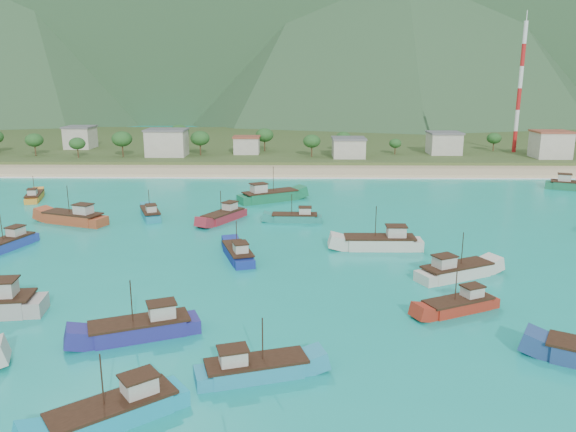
{
  "coord_description": "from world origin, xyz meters",
  "views": [
    {
      "loc": [
        6.98,
        -69.9,
        25.04
      ],
      "look_at": [
        5.75,
        18.0,
        3.0
      ],
      "focal_mm": 35.0,
      "sensor_mm": 36.0,
      "label": 1
    }
  ],
  "objects_px": {
    "boat_6": "(116,413)",
    "boat_12": "(269,197)",
    "boat_3": "(381,243)",
    "boat_15": "(224,217)",
    "boat_9": "(574,186)",
    "boat_28": "(238,254)",
    "boat_2": "(459,306)",
    "boat_13": "(34,197)",
    "boat_5": "(456,272)",
    "boat_23": "(296,218)",
    "radio_tower": "(520,88)",
    "boat_4": "(74,219)",
    "boat_18": "(8,244)",
    "boat_24": "(150,214)",
    "boat_19": "(142,329)",
    "boat_22": "(254,370)"
  },
  "relations": [
    {
      "from": "boat_6",
      "to": "boat_12",
      "type": "height_order",
      "value": "boat_12"
    },
    {
      "from": "boat_2",
      "to": "boat_3",
      "type": "height_order",
      "value": "boat_3"
    },
    {
      "from": "boat_4",
      "to": "boat_6",
      "type": "relative_size",
      "value": 1.22
    },
    {
      "from": "boat_2",
      "to": "boat_3",
      "type": "distance_m",
      "value": 23.2
    },
    {
      "from": "radio_tower",
      "to": "boat_22",
      "type": "xyz_separation_m",
      "value": [
        -72.42,
        -134.78,
        -20.62
      ]
    },
    {
      "from": "boat_9",
      "to": "boat_28",
      "type": "height_order",
      "value": "boat_9"
    },
    {
      "from": "boat_6",
      "to": "boat_24",
      "type": "xyz_separation_m",
      "value": [
        -13.12,
        61.9,
        -0.14
      ]
    },
    {
      "from": "boat_9",
      "to": "boat_12",
      "type": "xyz_separation_m",
      "value": [
        -68.24,
        -12.78,
        0.12
      ]
    },
    {
      "from": "boat_24",
      "to": "boat_3",
      "type": "bearing_deg",
      "value": -46.89
    },
    {
      "from": "boat_3",
      "to": "boat_24",
      "type": "xyz_separation_m",
      "value": [
        -39.13,
        18.6,
        -0.28
      ]
    },
    {
      "from": "radio_tower",
      "to": "boat_18",
      "type": "relative_size",
      "value": 3.83
    },
    {
      "from": "boat_6",
      "to": "boat_13",
      "type": "xyz_separation_m",
      "value": [
        -40.88,
        76.22,
        -0.16
      ]
    },
    {
      "from": "radio_tower",
      "to": "boat_23",
      "type": "distance_m",
      "value": 109.12
    },
    {
      "from": "boat_5",
      "to": "boat_23",
      "type": "bearing_deg",
      "value": -170.31
    },
    {
      "from": "radio_tower",
      "to": "boat_13",
      "type": "distance_m",
      "value": 140.76
    },
    {
      "from": "boat_15",
      "to": "boat_24",
      "type": "height_order",
      "value": "boat_15"
    },
    {
      "from": "boat_4",
      "to": "boat_19",
      "type": "height_order",
      "value": "boat_4"
    },
    {
      "from": "boat_13",
      "to": "boat_28",
      "type": "height_order",
      "value": "boat_28"
    },
    {
      "from": "radio_tower",
      "to": "boat_9",
      "type": "height_order",
      "value": "radio_tower"
    },
    {
      "from": "radio_tower",
      "to": "boat_24",
      "type": "height_order",
      "value": "radio_tower"
    },
    {
      "from": "boat_13",
      "to": "boat_28",
      "type": "bearing_deg",
      "value": -54.92
    },
    {
      "from": "radio_tower",
      "to": "boat_4",
      "type": "distance_m",
      "value": 137.9
    },
    {
      "from": "boat_23",
      "to": "boat_2",
      "type": "bearing_deg",
      "value": -153.39
    },
    {
      "from": "boat_4",
      "to": "boat_15",
      "type": "bearing_deg",
      "value": -64.13
    },
    {
      "from": "boat_13",
      "to": "boat_23",
      "type": "height_order",
      "value": "boat_23"
    },
    {
      "from": "boat_3",
      "to": "boat_5",
      "type": "bearing_deg",
      "value": -147.71
    },
    {
      "from": "boat_19",
      "to": "boat_22",
      "type": "xyz_separation_m",
      "value": [
        11.59,
        -7.54,
        -0.11
      ]
    },
    {
      "from": "boat_3",
      "to": "boat_12",
      "type": "relative_size",
      "value": 0.91
    },
    {
      "from": "boat_6",
      "to": "boat_13",
      "type": "distance_m",
      "value": 86.49
    },
    {
      "from": "boat_5",
      "to": "boat_9",
      "type": "height_order",
      "value": "boat_9"
    },
    {
      "from": "radio_tower",
      "to": "boat_5",
      "type": "xyz_separation_m",
      "value": [
        -48.54,
        -110.14,
        -20.53
      ]
    },
    {
      "from": "boat_23",
      "to": "boat_28",
      "type": "bearing_deg",
      "value": 160.38
    },
    {
      "from": "boat_22",
      "to": "boat_23",
      "type": "xyz_separation_m",
      "value": [
        3.5,
        52.75,
        -0.09
      ]
    },
    {
      "from": "radio_tower",
      "to": "boat_19",
      "type": "distance_m",
      "value": 153.85
    },
    {
      "from": "boat_5",
      "to": "boat_22",
      "type": "height_order",
      "value": "boat_5"
    },
    {
      "from": "boat_12",
      "to": "boat_19",
      "type": "distance_m",
      "value": 62.42
    },
    {
      "from": "radio_tower",
      "to": "boat_18",
      "type": "xyz_separation_m",
      "value": [
        -111.79,
        -98.6,
        -20.62
      ]
    },
    {
      "from": "boat_3",
      "to": "boat_4",
      "type": "bearing_deg",
      "value": 74.73
    },
    {
      "from": "boat_23",
      "to": "boat_15",
      "type": "bearing_deg",
      "value": 89.34
    },
    {
      "from": "boat_19",
      "to": "boat_22",
      "type": "distance_m",
      "value": 13.83
    },
    {
      "from": "boat_12",
      "to": "boat_15",
      "type": "distance_m",
      "value": 17.54
    },
    {
      "from": "boat_2",
      "to": "boat_13",
      "type": "relative_size",
      "value": 0.99
    },
    {
      "from": "boat_3",
      "to": "boat_28",
      "type": "xyz_separation_m",
      "value": [
        -20.8,
        -4.87,
        -0.23
      ]
    },
    {
      "from": "boat_6",
      "to": "radio_tower",
      "type": "bearing_deg",
      "value": -67.78
    },
    {
      "from": "boat_15",
      "to": "boat_19",
      "type": "bearing_deg",
      "value": 116.9
    },
    {
      "from": "boat_5",
      "to": "boat_18",
      "type": "bearing_deg",
      "value": -126.6
    },
    {
      "from": "boat_4",
      "to": "boat_18",
      "type": "height_order",
      "value": "boat_4"
    },
    {
      "from": "boat_5",
      "to": "boat_6",
      "type": "distance_m",
      "value": 45.87
    },
    {
      "from": "boat_15",
      "to": "boat_19",
      "type": "relative_size",
      "value": 0.91
    },
    {
      "from": "boat_3",
      "to": "boat_15",
      "type": "xyz_separation_m",
      "value": [
        -25.46,
        16.45,
        -0.17
      ]
    }
  ]
}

